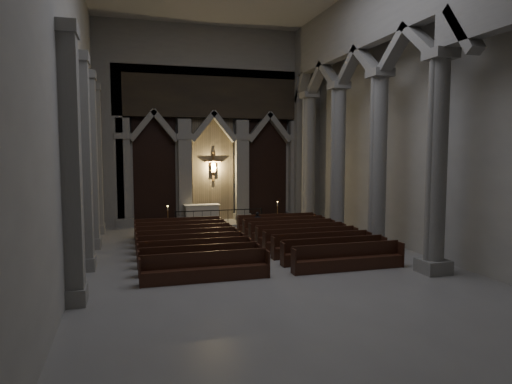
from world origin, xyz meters
TOP-DOWN VIEW (x-y plane):
  - room at (0.00, 0.00)m, footprint 24.00×24.10m
  - sanctuary_wall at (0.00, 11.54)m, footprint 14.00×0.77m
  - right_arcade at (5.50, 1.33)m, footprint 1.00×24.00m
  - left_pilasters at (-6.75, 3.50)m, footprint 0.60×13.00m
  - sanctuary_step at (0.00, 10.60)m, footprint 8.50×2.60m
  - altar at (-0.89, 10.86)m, footprint 2.15×0.86m
  - altar_rail at (-0.00, 9.83)m, footprint 5.23×0.09m
  - candle_stand_left at (-3.10, 8.85)m, footprint 0.25×0.25m
  - candle_stand_right at (3.33, 8.98)m, footprint 0.25×0.25m
  - pews at (-0.00, 2.96)m, footprint 9.87×8.93m
  - worshipper at (1.60, 7.21)m, footprint 0.47×0.35m

SIDE VIEW (x-z plane):
  - sanctuary_step at x=0.00m, z-range 0.00..0.15m
  - pews at x=0.00m, z-range -0.17..0.82m
  - candle_stand_left at x=-3.10m, z-range -0.33..1.13m
  - candle_stand_right at x=3.33m, z-range -0.34..1.15m
  - worshipper at x=1.60m, z-range 0.00..1.15m
  - altar_rail at x=0.00m, z-range 0.17..1.20m
  - altar at x=-0.89m, z-range 0.15..1.24m
  - left_pilasters at x=-6.75m, z-range -0.10..7.92m
  - sanctuary_wall at x=0.00m, z-range 0.62..12.62m
  - room at x=0.00m, z-range 1.60..13.60m
  - right_arcade at x=5.50m, z-range 1.83..13.83m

